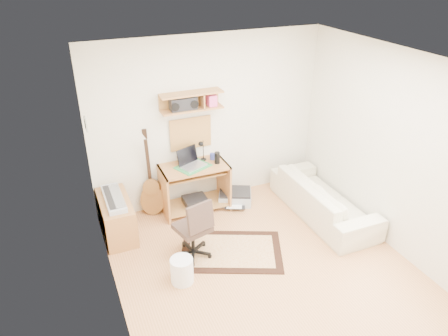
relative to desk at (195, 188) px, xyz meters
name	(u,v)px	position (x,y,z in m)	size (l,w,h in m)	color
floor	(267,272)	(0.35, -1.73, -0.38)	(3.60, 4.00, 0.01)	tan
ceiling	(280,65)	(0.35, -1.73, 2.23)	(3.60, 4.00, 0.01)	white
back_wall	(209,122)	(0.35, 0.28, 0.93)	(3.60, 0.01, 2.60)	beige
left_wall	(109,217)	(-1.45, -1.73, 0.93)	(0.01, 4.00, 2.60)	beige
right_wall	(398,155)	(2.16, -1.73, 0.93)	(0.01, 4.00, 2.60)	beige
wall_shelf	(192,101)	(0.05, 0.15, 1.32)	(0.90, 0.25, 0.26)	#B67840
cork_board	(191,133)	(0.05, 0.25, 0.79)	(0.64, 0.03, 0.49)	#AD7956
wall_photo	(86,124)	(-1.44, -0.23, 1.34)	(0.02, 0.20, 0.15)	#4C8CBF
desk	(195,188)	(0.00, 0.00, 0.00)	(1.00, 0.55, 0.75)	#B67840
laptop	(193,158)	(-0.02, -0.02, 0.51)	(0.36, 0.36, 0.28)	silver
speaker	(217,158)	(0.35, -0.05, 0.47)	(0.08, 0.08, 0.18)	black
desk_lamp	(203,150)	(0.21, 0.14, 0.54)	(0.11, 0.11, 0.33)	black
pencil_cup	(212,156)	(0.33, 0.10, 0.43)	(0.07, 0.07, 0.10)	navy
boombox	(183,104)	(-0.08, 0.15, 1.30)	(0.38, 0.17, 0.19)	black
rug	(231,251)	(0.10, -1.18, -0.37)	(1.33, 0.89, 0.02)	beige
task_chair	(192,227)	(-0.40, -1.06, 0.07)	(0.46, 0.46, 0.90)	#382821
cabinet	(116,217)	(-1.23, -0.18, -0.10)	(0.40, 0.90, 0.55)	#B67840
music_keyboard	(114,199)	(-1.23, -0.18, 0.21)	(0.24, 0.75, 0.07)	#B2B5BA
guitar	(150,174)	(-0.63, 0.13, 0.30)	(0.36, 0.23, 1.35)	#99652F
waste_basket	(182,270)	(-0.68, -1.47, -0.21)	(0.28, 0.28, 0.33)	white
printer	(235,197)	(0.65, -0.06, -0.29)	(0.51, 0.39, 0.19)	#A5A8AA
sofa	(324,193)	(1.73, -0.89, 0.00)	(1.93, 0.56, 0.76)	beige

